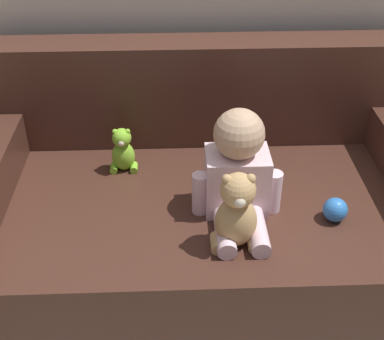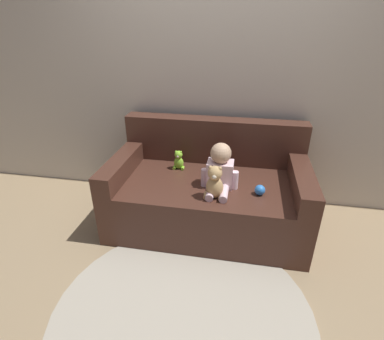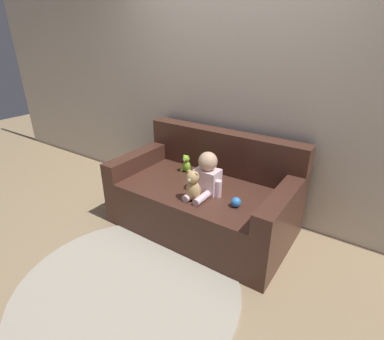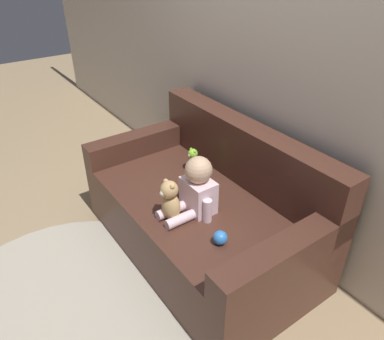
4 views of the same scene
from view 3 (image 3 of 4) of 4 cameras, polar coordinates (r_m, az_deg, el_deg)
ground_plane at (r=3.11m, az=1.87°, el=-10.53°), size 12.00×12.00×0.00m
wall_back at (r=3.09m, az=8.15°, el=15.20°), size 8.00×0.05×2.60m
couch at (r=2.98m, az=2.52°, el=-5.06°), size 1.72×0.97×0.90m
person_baby at (r=2.66m, az=2.74°, el=-1.22°), size 0.31×0.36×0.39m
teddy_bear_brown at (r=2.55m, az=0.19°, el=-3.19°), size 0.16×0.13×0.28m
plush_toy_side at (r=3.10m, az=-1.10°, el=1.15°), size 0.11×0.08×0.18m
toy_ball at (r=2.52m, az=8.38°, el=-6.08°), size 0.08×0.08×0.08m
floor_rug at (r=2.52m, az=-12.00°, el=-21.10°), size 1.73×1.73×0.01m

